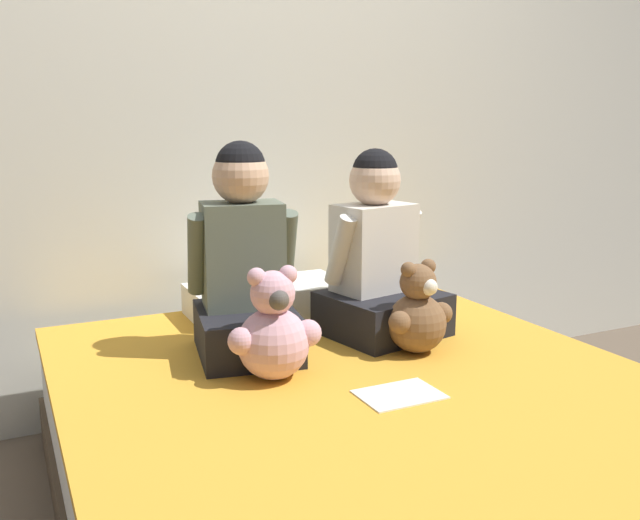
{
  "coord_description": "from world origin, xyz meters",
  "views": [
    {
      "loc": [
        -0.86,
        -1.45,
        1.11
      ],
      "look_at": [
        0.0,
        0.34,
        0.7
      ],
      "focal_mm": 38.0,
      "sensor_mm": 36.0,
      "label": 1
    }
  ],
  "objects_px": {
    "child_on_right": "(378,261)",
    "sign_card": "(399,394)",
    "pillow_at_headboard": "(268,299)",
    "child_on_left": "(244,266)",
    "teddy_bear_held_by_right_child": "(418,314)",
    "teddy_bear_held_by_left_child": "(273,332)",
    "bed": "(375,462)"
  },
  "relations": [
    {
      "from": "bed",
      "to": "child_on_left",
      "type": "xyz_separation_m",
      "value": [
        -0.21,
        0.43,
        0.48
      ]
    },
    {
      "from": "teddy_bear_held_by_right_child",
      "to": "sign_card",
      "type": "relative_size",
      "value": 1.35
    },
    {
      "from": "sign_card",
      "to": "child_on_right",
      "type": "bearing_deg",
      "value": 65.92
    },
    {
      "from": "teddy_bear_held_by_left_child",
      "to": "teddy_bear_held_by_right_child",
      "type": "height_order",
      "value": "teddy_bear_held_by_left_child"
    },
    {
      "from": "teddy_bear_held_by_left_child",
      "to": "sign_card",
      "type": "distance_m",
      "value": 0.37
    },
    {
      "from": "bed",
      "to": "child_on_right",
      "type": "bearing_deg",
      "value": 59.59
    },
    {
      "from": "child_on_right",
      "to": "sign_card",
      "type": "xyz_separation_m",
      "value": [
        -0.22,
        -0.49,
        -0.24
      ]
    },
    {
      "from": "teddy_bear_held_by_right_child",
      "to": "pillow_at_headboard",
      "type": "relative_size",
      "value": 0.5
    },
    {
      "from": "child_on_right",
      "to": "sign_card",
      "type": "bearing_deg",
      "value": -125.76
    },
    {
      "from": "child_on_left",
      "to": "sign_card",
      "type": "distance_m",
      "value": 0.61
    },
    {
      "from": "sign_card",
      "to": "teddy_bear_held_by_left_child",
      "type": "bearing_deg",
      "value": 134.64
    },
    {
      "from": "bed",
      "to": "child_on_left",
      "type": "distance_m",
      "value": 0.67
    },
    {
      "from": "teddy_bear_held_by_left_child",
      "to": "pillow_at_headboard",
      "type": "distance_m",
      "value": 0.65
    },
    {
      "from": "child_on_right",
      "to": "pillow_at_headboard",
      "type": "distance_m",
      "value": 0.48
    },
    {
      "from": "teddy_bear_held_by_left_child",
      "to": "teddy_bear_held_by_right_child",
      "type": "relative_size",
      "value": 1.1
    },
    {
      "from": "teddy_bear_held_by_left_child",
      "to": "sign_card",
      "type": "xyz_separation_m",
      "value": [
        0.25,
        -0.25,
        -0.13
      ]
    },
    {
      "from": "teddy_bear_held_by_left_child",
      "to": "sign_card",
      "type": "bearing_deg",
      "value": -41.54
    },
    {
      "from": "teddy_bear_held_by_left_child",
      "to": "pillow_at_headboard",
      "type": "xyz_separation_m",
      "value": [
        0.22,
        0.61,
        -0.08
      ]
    },
    {
      "from": "bed",
      "to": "pillow_at_headboard",
      "type": "xyz_separation_m",
      "value": [
        0.0,
        0.78,
        0.27
      ]
    },
    {
      "from": "bed",
      "to": "teddy_bear_held_by_left_child",
      "type": "xyz_separation_m",
      "value": [
        -0.22,
        0.18,
        0.34
      ]
    },
    {
      "from": "bed",
      "to": "teddy_bear_held_by_left_child",
      "type": "relative_size",
      "value": 6.15
    },
    {
      "from": "child_on_left",
      "to": "pillow_at_headboard",
      "type": "distance_m",
      "value": 0.47
    },
    {
      "from": "child_on_right",
      "to": "teddy_bear_held_by_right_child",
      "type": "xyz_separation_m",
      "value": [
        0.01,
        -0.23,
        -0.12
      ]
    },
    {
      "from": "child_on_left",
      "to": "teddy_bear_held_by_left_child",
      "type": "relative_size",
      "value": 2.03
    },
    {
      "from": "child_on_right",
      "to": "sign_card",
      "type": "relative_size",
      "value": 2.88
    },
    {
      "from": "child_on_left",
      "to": "child_on_right",
      "type": "xyz_separation_m",
      "value": [
        0.46,
        -0.0,
        -0.02
      ]
    },
    {
      "from": "child_on_right",
      "to": "bed",
      "type": "bearing_deg",
      "value": -132.09
    },
    {
      "from": "child_on_left",
      "to": "teddy_bear_held_by_right_child",
      "type": "relative_size",
      "value": 2.23
    },
    {
      "from": "child_on_right",
      "to": "teddy_bear_held_by_right_child",
      "type": "bearing_deg",
      "value": -100.19
    },
    {
      "from": "child_on_left",
      "to": "child_on_right",
      "type": "distance_m",
      "value": 0.46
    },
    {
      "from": "teddy_bear_held_by_left_child",
      "to": "child_on_right",
      "type": "bearing_deg",
      "value": 31.4
    },
    {
      "from": "pillow_at_headboard",
      "to": "child_on_left",
      "type": "bearing_deg",
      "value": -120.73
    }
  ]
}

